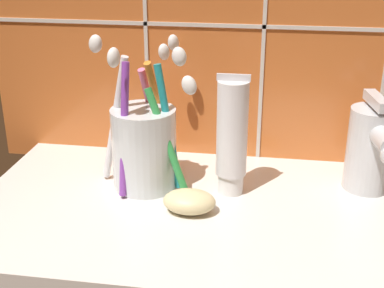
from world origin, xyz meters
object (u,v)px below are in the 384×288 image
object	(u,v)px
toothbrush_cup	(145,143)
toothpaste_tube	(232,136)
soap_bar	(189,202)
sink_faucet	(372,147)

from	to	relation	value
toothbrush_cup	toothpaste_tube	xyz separation A→B (cm)	(10.60, -0.13, 1.59)
toothbrush_cup	soap_bar	bearing A→B (deg)	-42.12
sink_faucet	soap_bar	bearing A→B (deg)	-76.32
toothbrush_cup	sink_faucet	size ratio (longest dim) A/B	1.57
toothpaste_tube	soap_bar	bearing A→B (deg)	-126.36
toothpaste_tube	soap_bar	size ratio (longest dim) A/B	2.47
toothbrush_cup	toothpaste_tube	distance (cm)	10.72
toothbrush_cup	sink_faucet	bearing A→B (deg)	6.46
toothpaste_tube	sink_faucet	world-z (taller)	toothpaste_tube
toothbrush_cup	sink_faucet	distance (cm)	27.40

